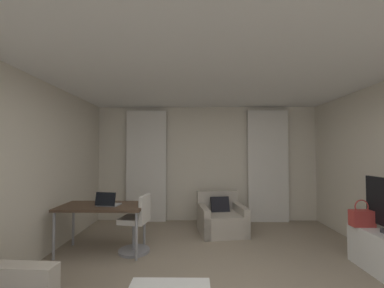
# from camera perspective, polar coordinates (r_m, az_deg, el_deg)

# --- Properties ---
(wall_window) EXTENTS (5.12, 0.06, 2.60)m
(wall_window) POSITION_cam_1_polar(r_m,az_deg,el_deg) (5.66, 3.47, -4.52)
(wall_window) COLOR beige
(wall_window) RESTS_ON ground
(ceiling) EXTENTS (5.12, 6.12, 0.06)m
(ceiling) POSITION_cam_1_polar(r_m,az_deg,el_deg) (2.84, 6.68, 20.36)
(ceiling) COLOR white
(ceiling) RESTS_ON wall_left
(curtain_left_panel) EXTENTS (0.90, 0.06, 2.50)m
(curtain_left_panel) POSITION_cam_1_polar(r_m,az_deg,el_deg) (5.63, -10.64, -5.01)
(curtain_left_panel) COLOR silver
(curtain_left_panel) RESTS_ON ground
(curtain_right_panel) EXTENTS (0.90, 0.06, 2.50)m
(curtain_right_panel) POSITION_cam_1_polar(r_m,az_deg,el_deg) (5.77, 17.37, -4.88)
(curtain_right_panel) COLOR silver
(curtain_right_panel) RESTS_ON ground
(armchair) EXTENTS (0.96, 0.95, 0.76)m
(armchair) POSITION_cam_1_polar(r_m,az_deg,el_deg) (4.97, 6.85, -17.04)
(armchair) COLOR #B2A899
(armchair) RESTS_ON ground
(desk) EXTENTS (1.30, 0.67, 0.73)m
(desk) POSITION_cam_1_polar(r_m,az_deg,el_deg) (4.18, -20.20, -14.08)
(desk) COLOR #4C3828
(desk) RESTS_ON ground
(desk_chair) EXTENTS (0.48, 0.48, 0.88)m
(desk_chair) POSITION_cam_1_polar(r_m,az_deg,el_deg) (4.10, -12.82, -18.36)
(desk_chair) COLOR gray
(desk_chair) RESTS_ON ground
(laptop) EXTENTS (0.35, 0.29, 0.22)m
(laptop) POSITION_cam_1_polar(r_m,az_deg,el_deg) (4.07, -19.13, -12.89)
(laptop) COLOR #ADADB2
(laptop) RESTS_ON desk
(handbag_primary) EXTENTS (0.30, 0.14, 0.37)m
(handbag_primary) POSITION_cam_1_polar(r_m,az_deg,el_deg) (4.24, 34.97, -13.94)
(handbag_primary) COLOR #B73833
(handbag_primary) RESTS_ON tv_console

